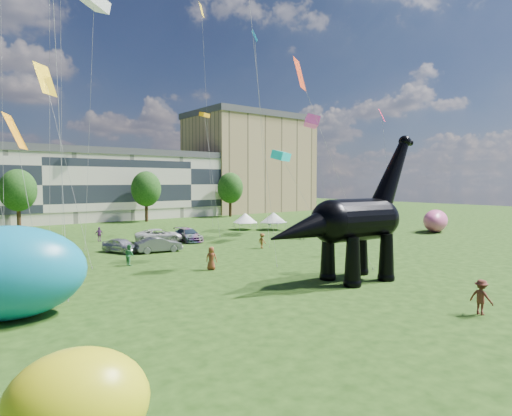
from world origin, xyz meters
TOP-DOWN VIEW (x-y plane):
  - ground at (0.00, 0.00)m, footprint 220.00×220.00m
  - terrace_row at (-8.00, 62.00)m, footprint 78.00×11.00m
  - apartment_block at (40.00, 65.00)m, footprint 28.00×18.00m
  - tree_mid_left at (-12.00, 53.00)m, footprint 5.20×5.20m
  - tree_mid_right at (8.00, 53.00)m, footprint 5.20×5.20m
  - tree_far_right at (26.00, 53.00)m, footprint 5.20×5.20m
  - dinosaur_sculpture at (0.76, 1.22)m, footprint 13.52×4.02m
  - car_silver at (-7.67, 23.25)m, footprint 3.20×4.59m
  - car_grey at (-4.63, 21.15)m, footprint 4.72×2.25m
  - car_white at (-1.49, 27.61)m, footprint 6.19×4.52m
  - car_dark at (1.57, 26.29)m, footprint 2.73×5.42m
  - gazebo_near at (17.41, 29.35)m, footprint 4.82×4.82m
  - gazebo_far at (14.28, 32.14)m, footprint 4.39×4.39m
  - inflatable_teal at (-19.87, 6.50)m, footprint 8.74×6.71m
  - inflatable_pink at (33.65, 13.28)m, footprint 6.99×5.20m
  - inflatable_yellow at (-20.16, -7.18)m, footprint 4.37×3.88m
  - visitors at (-1.40, 14.09)m, footprint 45.98×42.52m
  - kites at (3.17, 28.76)m, footprint 51.66×35.99m

SIDE VIEW (x-z plane):
  - ground at x=0.00m, z-range 0.00..0.00m
  - car_silver at x=-7.67m, z-range 0.00..1.45m
  - car_grey at x=-4.63m, z-range 0.00..1.49m
  - car_dark at x=1.57m, z-range 0.00..1.51m
  - car_white at x=-1.49m, z-range 0.00..1.56m
  - visitors at x=-1.40m, z-range -0.05..1.83m
  - inflatable_yellow at x=-20.16m, z-range 0.00..2.79m
  - inflatable_pink at x=33.65m, z-range 0.00..3.14m
  - gazebo_far at x=14.28m, z-range 0.49..2.94m
  - gazebo_near at x=17.41m, z-range 0.52..3.10m
  - inflatable_teal at x=-19.87m, z-range 0.00..4.84m
  - dinosaur_sculpture at x=0.76m, z-range -1.35..9.67m
  - terrace_row at x=-8.00m, z-range 0.00..12.00m
  - tree_mid_left at x=-12.00m, z-range 1.57..11.01m
  - tree_mid_right at x=8.00m, z-range 1.57..11.01m
  - tree_far_right at x=26.00m, z-range 1.57..11.01m
  - apartment_block at x=40.00m, z-range 0.00..22.00m
  - kites at x=3.17m, z-range 7.63..35.81m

